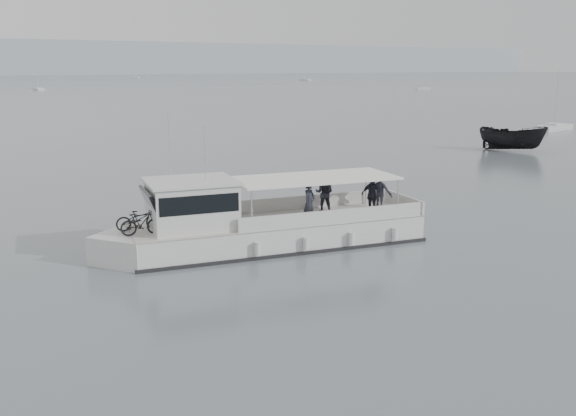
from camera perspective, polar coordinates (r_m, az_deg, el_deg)
ground at (r=28.80m, az=-13.31°, el=-3.06°), size 1400.00×1400.00×0.00m
tour_boat at (r=27.01m, az=-3.34°, el=-1.62°), size 14.29×5.91×5.96m
dark_motorboat at (r=61.86m, az=19.31°, el=5.88°), size 4.68×6.35×2.31m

